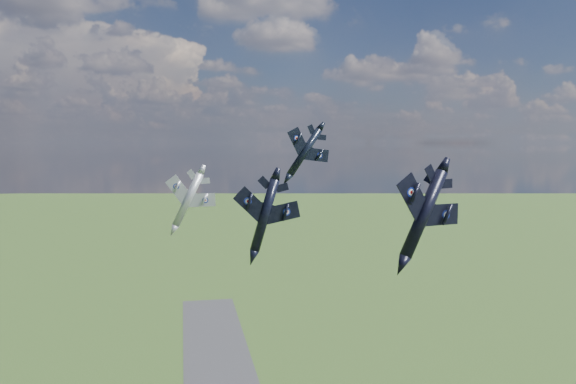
{
  "coord_description": "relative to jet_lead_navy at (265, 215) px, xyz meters",
  "views": [
    {
      "loc": [
        -13.34,
        -66.91,
        89.47
      ],
      "look_at": [
        2.6,
        17.15,
        82.01
      ],
      "focal_mm": 35.0,
      "sensor_mm": 36.0,
      "label": 1
    }
  ],
  "objects": [
    {
      "name": "jet_left_silver",
      "position": [
        -10.91,
        11.71,
        1.32
      ],
      "size": [
        11.21,
        14.13,
        6.48
      ],
      "primitive_type": null,
      "rotation": [
        0.0,
        0.45,
        -0.14
      ],
      "color": "#B5B7C1"
    },
    {
      "name": "jet_right_navy",
      "position": [
        17.33,
        -16.44,
        1.81
      ],
      "size": [
        15.79,
        18.7,
        8.38
      ],
      "primitive_type": null,
      "rotation": [
        0.0,
        0.5,
        0.29
      ],
      "color": "black"
    },
    {
      "name": "jet_high_navy",
      "position": [
        10.07,
        18.85,
        8.82
      ],
      "size": [
        11.43,
        14.85,
        7.91
      ],
      "primitive_type": null,
      "rotation": [
        0.0,
        0.61,
        0.14
      ],
      "color": "black"
    },
    {
      "name": "jet_lead_navy",
      "position": [
        0.0,
        0.0,
        0.0
      ],
      "size": [
        11.19,
        14.95,
        5.97
      ],
      "primitive_type": null,
      "rotation": [
        0.0,
        0.29,
        -0.0
      ],
      "color": "black"
    }
  ]
}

